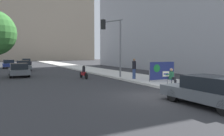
{
  "coord_description": "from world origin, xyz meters",
  "views": [
    {
      "loc": [
        -7.65,
        -9.38,
        2.36
      ],
      "look_at": [
        -0.17,
        5.44,
        1.28
      ],
      "focal_mm": 35.0,
      "sensor_mm": 36.0,
      "label": 1
    }
  ],
  "objects_px": {
    "pedestrian_behind": "(134,68)",
    "seated_protester": "(172,77)",
    "motorcycle_on_road": "(84,73)",
    "car_on_road_nearest": "(19,70)",
    "parked_car_curbside": "(210,91)",
    "car_on_road_distant": "(9,64)",
    "car_on_road_midblock": "(23,66)",
    "car_on_road_far_lane": "(26,62)",
    "protest_banner": "(162,71)",
    "traffic_light_pole": "(114,38)"
  },
  "relations": [
    {
      "from": "car_on_road_far_lane",
      "to": "protest_banner",
      "type": "bearing_deg",
      "value": -78.44
    },
    {
      "from": "pedestrian_behind",
      "to": "traffic_light_pole",
      "type": "distance_m",
      "value": 3.41
    },
    {
      "from": "seated_protester",
      "to": "protest_banner",
      "type": "relative_size",
      "value": 0.47
    },
    {
      "from": "motorcycle_on_road",
      "to": "car_on_road_far_lane",
      "type": "bearing_deg",
      "value": 94.84
    },
    {
      "from": "parked_car_curbside",
      "to": "car_on_road_distant",
      "type": "xyz_separation_m",
      "value": [
        -7.33,
        33.89,
        0.01
      ]
    },
    {
      "from": "traffic_light_pole",
      "to": "seated_protester",
      "type": "bearing_deg",
      "value": -82.26
    },
    {
      "from": "car_on_road_midblock",
      "to": "car_on_road_far_lane",
      "type": "distance_m",
      "value": 15.97
    },
    {
      "from": "traffic_light_pole",
      "to": "car_on_road_midblock",
      "type": "relative_size",
      "value": 1.26
    },
    {
      "from": "traffic_light_pole",
      "to": "motorcycle_on_road",
      "type": "height_order",
      "value": "traffic_light_pole"
    },
    {
      "from": "car_on_road_midblock",
      "to": "car_on_road_distant",
      "type": "bearing_deg",
      "value": 102.38
    },
    {
      "from": "car_on_road_midblock",
      "to": "motorcycle_on_road",
      "type": "distance_m",
      "value": 13.85
    },
    {
      "from": "traffic_light_pole",
      "to": "car_on_road_nearest",
      "type": "height_order",
      "value": "traffic_light_pole"
    },
    {
      "from": "car_on_road_midblock",
      "to": "car_on_road_distant",
      "type": "relative_size",
      "value": 0.94
    },
    {
      "from": "traffic_light_pole",
      "to": "protest_banner",
      "type": "bearing_deg",
      "value": -58.85
    },
    {
      "from": "seated_protester",
      "to": "pedestrian_behind",
      "type": "xyz_separation_m",
      "value": [
        0.2,
        5.0,
        0.26
      ]
    },
    {
      "from": "seated_protester",
      "to": "car_on_road_nearest",
      "type": "bearing_deg",
      "value": 110.97
    },
    {
      "from": "car_on_road_midblock",
      "to": "car_on_road_distant",
      "type": "xyz_separation_m",
      "value": [
        -1.67,
        7.59,
        -0.01
      ]
    },
    {
      "from": "car_on_road_midblock",
      "to": "car_on_road_far_lane",
      "type": "bearing_deg",
      "value": 83.38
    },
    {
      "from": "car_on_road_midblock",
      "to": "car_on_road_far_lane",
      "type": "height_order",
      "value": "car_on_road_midblock"
    },
    {
      "from": "car_on_road_nearest",
      "to": "car_on_road_far_lane",
      "type": "xyz_separation_m",
      "value": [
        2.93,
        24.04,
        0.0
      ]
    },
    {
      "from": "pedestrian_behind",
      "to": "seated_protester",
      "type": "bearing_deg",
      "value": -109.6
    },
    {
      "from": "parked_car_curbside",
      "to": "motorcycle_on_road",
      "type": "bearing_deg",
      "value": 95.94
    },
    {
      "from": "protest_banner",
      "to": "car_on_road_nearest",
      "type": "relative_size",
      "value": 0.58
    },
    {
      "from": "protest_banner",
      "to": "pedestrian_behind",
      "type": "bearing_deg",
      "value": 119.48
    },
    {
      "from": "pedestrian_behind",
      "to": "car_on_road_midblock",
      "type": "relative_size",
      "value": 0.41
    },
    {
      "from": "parked_car_curbside",
      "to": "car_on_road_nearest",
      "type": "relative_size",
      "value": 1.02
    },
    {
      "from": "pedestrian_behind",
      "to": "car_on_road_far_lane",
      "type": "height_order",
      "value": "pedestrian_behind"
    },
    {
      "from": "car_on_road_far_lane",
      "to": "motorcycle_on_road",
      "type": "xyz_separation_m",
      "value": [
        2.46,
        -29.03,
        -0.16
      ]
    },
    {
      "from": "pedestrian_behind",
      "to": "car_on_road_far_lane",
      "type": "xyz_separation_m",
      "value": [
        -5.87,
        32.63,
        -0.39
      ]
    },
    {
      "from": "seated_protester",
      "to": "car_on_road_far_lane",
      "type": "bearing_deg",
      "value": 87.21
    },
    {
      "from": "pedestrian_behind",
      "to": "parked_car_curbside",
      "type": "xyz_separation_m",
      "value": [
        -2.04,
        -9.53,
        -0.39
      ]
    },
    {
      "from": "seated_protester",
      "to": "traffic_light_pole",
      "type": "distance_m",
      "value": 7.39
    },
    {
      "from": "protest_banner",
      "to": "car_on_road_far_lane",
      "type": "xyz_separation_m",
      "value": [
        -7.13,
        34.86,
        -0.29
      ]
    },
    {
      "from": "pedestrian_behind",
      "to": "motorcycle_on_road",
      "type": "height_order",
      "value": "pedestrian_behind"
    },
    {
      "from": "protest_banner",
      "to": "car_on_road_far_lane",
      "type": "bearing_deg",
      "value": 101.56
    },
    {
      "from": "pedestrian_behind",
      "to": "parked_car_curbside",
      "type": "height_order",
      "value": "pedestrian_behind"
    },
    {
      "from": "parked_car_curbside",
      "to": "car_on_road_distant",
      "type": "bearing_deg",
      "value": 102.21
    },
    {
      "from": "pedestrian_behind",
      "to": "traffic_light_pole",
      "type": "bearing_deg",
      "value": 105.96
    },
    {
      "from": "traffic_light_pole",
      "to": "car_on_road_far_lane",
      "type": "relative_size",
      "value": 1.31
    },
    {
      "from": "parked_car_curbside",
      "to": "car_on_road_nearest",
      "type": "height_order",
      "value": "car_on_road_nearest"
    },
    {
      "from": "seated_protester",
      "to": "parked_car_curbside",
      "type": "relative_size",
      "value": 0.27
    },
    {
      "from": "protest_banner",
      "to": "seated_protester",
      "type": "bearing_deg",
      "value": -117.84
    },
    {
      "from": "traffic_light_pole",
      "to": "car_on_road_nearest",
      "type": "xyz_separation_m",
      "value": [
        -7.69,
        6.9,
        -3.13
      ]
    },
    {
      "from": "car_on_road_distant",
      "to": "parked_car_curbside",
      "type": "bearing_deg",
      "value": -77.79
    },
    {
      "from": "traffic_light_pole",
      "to": "car_on_road_distant",
      "type": "bearing_deg",
      "value": 110.03
    },
    {
      "from": "protest_banner",
      "to": "car_on_road_midblock",
      "type": "xyz_separation_m",
      "value": [
        -8.97,
        19.0,
        -0.27
      ]
    },
    {
      "from": "car_on_road_nearest",
      "to": "traffic_light_pole",
      "type": "bearing_deg",
      "value": -41.9
    },
    {
      "from": "car_on_road_distant",
      "to": "car_on_road_far_lane",
      "type": "bearing_deg",
      "value": 67.02
    },
    {
      "from": "parked_car_curbside",
      "to": "car_on_road_far_lane",
      "type": "bearing_deg",
      "value": 95.19
    },
    {
      "from": "seated_protester",
      "to": "motorcycle_on_road",
      "type": "distance_m",
      "value": 9.18
    }
  ]
}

